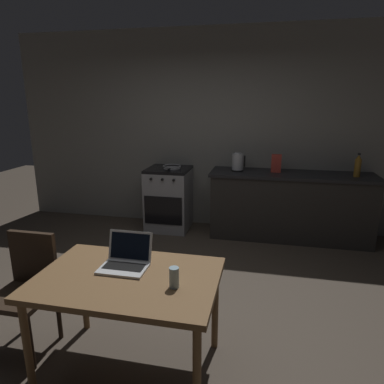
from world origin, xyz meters
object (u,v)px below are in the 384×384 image
(dining_table, at_px, (128,286))
(chair, at_px, (27,284))
(bottle, at_px, (358,166))
(electric_kettle, at_px, (238,162))
(stove_oven, at_px, (169,199))
(drinking_glass, at_px, (174,277))
(cereal_box, at_px, (276,163))
(frying_pan, at_px, (172,167))
(laptop, at_px, (126,261))

(dining_table, distance_m, chair, 0.87)
(bottle, bearing_deg, electric_kettle, 178.10)
(stove_oven, xyz_separation_m, bottle, (2.50, -0.05, 0.60))
(electric_kettle, bearing_deg, bottle, -1.90)
(drinking_glass, bearing_deg, chair, 172.18)
(chair, bearing_deg, cereal_box, 50.70)
(electric_kettle, relative_size, frying_pan, 0.58)
(drinking_glass, height_order, cereal_box, cereal_box)
(laptop, bearing_deg, stove_oven, 112.74)
(dining_table, xyz_separation_m, chair, (-0.85, 0.09, -0.14))
(laptop, xyz_separation_m, bottle, (2.05, 2.59, 0.28))
(cereal_box, bearing_deg, stove_oven, -179.14)
(bottle, bearing_deg, chair, -137.34)
(stove_oven, relative_size, drinking_glass, 6.86)
(dining_table, distance_m, electric_kettle, 2.83)
(stove_oven, bearing_deg, electric_kettle, 0.14)
(bottle, bearing_deg, stove_oven, 178.91)
(frying_pan, relative_size, drinking_glass, 3.28)
(cereal_box, bearing_deg, drinking_glass, -102.91)
(laptop, bearing_deg, dining_table, -50.46)
(stove_oven, xyz_separation_m, chair, (-0.35, -2.67, 0.06))
(frying_pan, height_order, cereal_box, cereal_box)
(frying_pan, height_order, drinking_glass, frying_pan)
(chair, relative_size, laptop, 2.77)
(stove_oven, relative_size, chair, 1.02)
(laptop, bearing_deg, bottle, 64.84)
(electric_kettle, distance_m, frying_pan, 0.93)
(chair, xyz_separation_m, bottle, (2.84, 2.62, 0.54))
(laptop, relative_size, electric_kettle, 1.27)
(frying_pan, bearing_deg, stove_oven, 156.36)
(dining_table, height_order, bottle, bottle)
(laptop, bearing_deg, cereal_box, 81.63)
(dining_table, bearing_deg, drinking_glass, -11.66)
(bottle, distance_m, cereal_box, 1.00)
(electric_kettle, bearing_deg, laptop, -101.59)
(chair, distance_m, electric_kettle, 3.03)
(stove_oven, bearing_deg, cereal_box, 0.86)
(stove_oven, distance_m, chair, 2.69)
(cereal_box, bearing_deg, bottle, -4.01)
(dining_table, xyz_separation_m, drinking_glass, (0.34, -0.07, 0.14))
(bottle, bearing_deg, frying_pan, 179.49)
(stove_oven, height_order, frying_pan, frying_pan)
(stove_oven, bearing_deg, laptop, -80.47)
(frying_pan, bearing_deg, cereal_box, 1.92)
(frying_pan, bearing_deg, chair, -98.73)
(drinking_glass, relative_size, cereal_box, 0.54)
(chair, distance_m, drinking_glass, 1.23)
(dining_table, height_order, electric_kettle, electric_kettle)
(bottle, distance_m, frying_pan, 2.44)
(dining_table, xyz_separation_m, cereal_box, (0.99, 2.78, 0.38))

